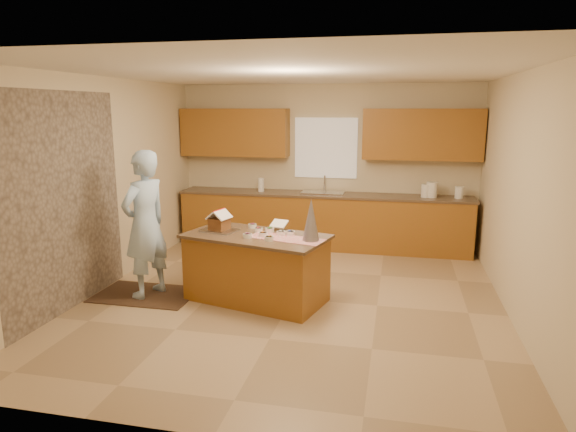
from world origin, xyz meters
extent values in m
plane|color=tan|center=(0.00, 0.00, 0.00)|extent=(5.50, 5.50, 0.00)
plane|color=silver|center=(0.00, 0.00, 2.70)|extent=(5.50, 5.50, 0.00)
plane|color=beige|center=(0.00, 2.75, 1.35)|extent=(5.50, 5.50, 0.00)
plane|color=beige|center=(0.00, -2.75, 1.35)|extent=(5.50, 5.50, 0.00)
plane|color=beige|center=(-2.50, 0.00, 1.35)|extent=(5.50, 5.50, 0.00)
plane|color=beige|center=(2.50, 0.00, 1.35)|extent=(5.50, 5.50, 0.00)
plane|color=gray|center=(-2.48, -0.80, 1.25)|extent=(0.00, 2.50, 2.50)
cube|color=white|center=(0.00, 2.72, 1.65)|extent=(1.05, 0.03, 1.00)
cube|color=brown|center=(0.00, 2.45, 0.44)|extent=(4.80, 0.60, 0.88)
cube|color=brown|center=(0.00, 2.45, 0.90)|extent=(4.85, 0.63, 0.04)
cube|color=#954F20|center=(-1.55, 2.57, 1.90)|extent=(1.85, 0.35, 0.80)
cube|color=#954F20|center=(1.55, 2.57, 1.90)|extent=(1.85, 0.35, 0.80)
cube|color=silver|center=(0.00, 2.45, 0.89)|extent=(0.70, 0.45, 0.12)
cylinder|color=silver|center=(0.00, 2.63, 1.06)|extent=(0.03, 0.03, 0.28)
cube|color=brown|center=(-0.42, -0.12, 0.39)|extent=(1.76, 1.18, 0.79)
cube|color=brown|center=(-0.42, -0.12, 0.80)|extent=(1.84, 1.26, 0.04)
cube|color=#9D0B11|center=(-0.03, -0.22, 0.83)|extent=(0.95, 0.53, 0.01)
cube|color=silver|center=(-0.91, -0.05, 0.83)|extent=(0.47, 0.40, 0.02)
cube|color=white|center=(-0.21, 0.17, 0.90)|extent=(0.23, 0.20, 0.08)
cone|color=#B0AEBA|center=(0.27, -0.25, 1.07)|extent=(0.24, 0.24, 0.49)
cube|color=black|center=(-1.84, -0.26, 0.01)|extent=(1.23, 0.80, 0.01)
imported|color=#ADD0F5|center=(-1.79, -0.26, 0.92)|extent=(0.63, 0.77, 1.81)
cylinder|color=white|center=(1.65, 2.45, 1.02)|extent=(0.15, 0.15, 0.21)
cylinder|color=white|center=(1.74, 2.45, 1.04)|extent=(0.17, 0.17, 0.25)
cylinder|color=white|center=(2.15, 2.45, 1.01)|extent=(0.13, 0.13, 0.19)
cylinder|color=white|center=(-1.06, 2.45, 1.03)|extent=(0.10, 0.10, 0.23)
cube|color=brown|center=(-0.91, -0.05, 0.92)|extent=(0.24, 0.26, 0.14)
cube|color=white|center=(-0.96, -0.03, 1.04)|extent=(0.19, 0.27, 0.11)
cube|color=white|center=(-0.85, -0.06, 1.04)|extent=(0.19, 0.27, 0.11)
cylinder|color=red|center=(-0.91, -0.05, 1.09)|extent=(0.08, 0.25, 0.02)
cylinder|color=red|center=(-0.43, 0.03, 0.85)|extent=(0.11, 0.11, 0.05)
cylinder|color=green|center=(-0.30, 0.05, 0.85)|extent=(0.11, 0.11, 0.05)
cylinder|color=blue|center=(-0.02, -0.05, 0.85)|extent=(0.11, 0.11, 0.05)
cylinder|color=#C38722|center=(-0.20, -0.35, 0.85)|extent=(0.11, 0.11, 0.05)
cylinder|color=white|center=(-0.12, -0.08, 0.85)|extent=(0.11, 0.11, 0.05)
cylinder|color=#A43669|center=(-0.57, 0.22, 0.85)|extent=(0.11, 0.11, 0.05)
cylinder|color=orange|center=(-0.32, -0.18, 0.85)|extent=(0.11, 0.11, 0.05)
cylinder|color=pink|center=(-0.48, -0.28, 0.85)|extent=(0.11, 0.11, 0.05)
camera|label=1|loc=(1.21, -5.77, 2.30)|focal=31.57mm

